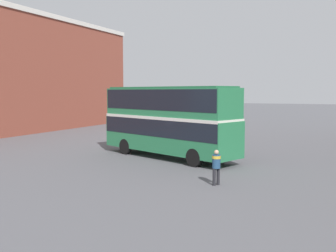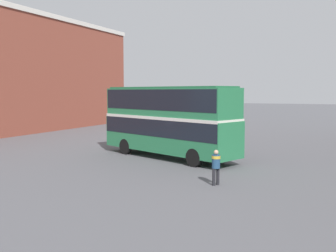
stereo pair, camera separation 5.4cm
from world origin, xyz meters
name	(u,v)px [view 2 (the right image)]	position (x,y,z in m)	size (l,w,h in m)	color
ground_plane	(191,161)	(0.00, 0.00, 0.00)	(240.00, 240.00, 0.00)	#5B5B60
double_decker_bus	(168,117)	(-1.83, 0.55, 2.70)	(10.58, 6.17, 4.70)	#287A4C
pedestrian_foreground	(216,164)	(3.35, -5.52, 1.02)	(0.56, 0.56, 1.67)	#232328
parked_car_kerb_near	(171,128)	(-6.77, 12.30, 0.77)	(4.82, 2.19, 1.52)	black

